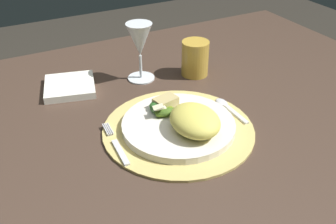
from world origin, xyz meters
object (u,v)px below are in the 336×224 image
at_px(spoon, 227,106).
at_px(wine_glass, 140,42).
at_px(dining_table, 155,152).
at_px(napkin, 70,86).
at_px(fork, 117,145).
at_px(amber_tumbler, 195,58).
at_px(dinner_plate, 178,125).

xyz_separation_m(spoon, wine_glass, (-0.12, 0.24, 0.10)).
height_order(dining_table, napkin, napkin).
xyz_separation_m(fork, wine_glass, (0.17, 0.26, 0.10)).
bearing_deg(amber_tumbler, dining_table, -144.10).
bearing_deg(wine_glass, amber_tumbler, -17.03).
distance_m(dinner_plate, napkin, 0.34).
height_order(dining_table, amber_tumbler, amber_tumbler).
relative_size(dinner_plate, napkin, 1.94).
bearing_deg(dining_table, fork, -148.95).
height_order(fork, amber_tumbler, amber_tumbler).
distance_m(dinner_plate, fork, 0.15).
height_order(dining_table, dinner_plate, dinner_plate).
distance_m(wine_glass, amber_tumbler, 0.16).
xyz_separation_m(spoon, amber_tumbler, (0.03, 0.20, 0.04)).
xyz_separation_m(fork, spoon, (0.29, 0.02, 0.00)).
bearing_deg(fork, spoon, 3.62).
height_order(spoon, wine_glass, wine_glass).
height_order(dinner_plate, fork, dinner_plate).
xyz_separation_m(dining_table, wine_glass, (0.05, 0.19, 0.22)).
height_order(spoon, napkin, napkin).
bearing_deg(dining_table, wine_glass, 75.25).
distance_m(dining_table, amber_tumbler, 0.29).
xyz_separation_m(dining_table, napkin, (-0.14, 0.22, 0.12)).
relative_size(spoon, napkin, 0.94).
xyz_separation_m(dinner_plate, amber_tumbler, (0.17, 0.22, 0.03)).
bearing_deg(napkin, fork, -86.27).
xyz_separation_m(fork, amber_tumbler, (0.32, 0.22, 0.04)).
height_order(spoon, amber_tumbler, amber_tumbler).
xyz_separation_m(dinner_plate, wine_glass, (0.03, 0.26, 0.09)).
xyz_separation_m(napkin, wine_glass, (0.19, -0.03, 0.10)).
distance_m(dinner_plate, amber_tumbler, 0.28).
distance_m(fork, wine_glass, 0.33).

